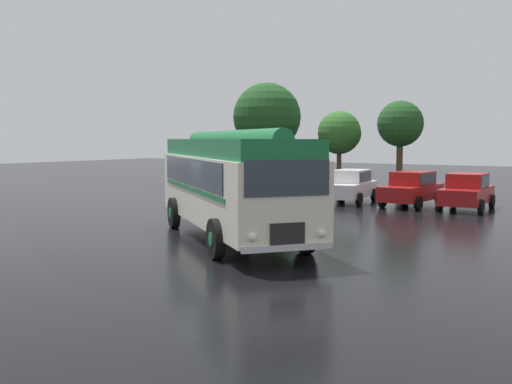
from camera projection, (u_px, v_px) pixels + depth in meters
ground_plane at (228, 243)px, 18.55m from camera, size 120.00×120.00×0.00m
vintage_bus at (230, 180)px, 19.20m from camera, size 9.44×8.15×3.49m
car_near_left at (297, 184)px, 31.52m from camera, size 2.39×4.39×1.66m
car_mid_left at (350, 186)px, 30.32m from camera, size 2.33×4.37×1.66m
car_mid_right at (412, 189)px, 28.61m from camera, size 2.16×4.30×1.66m
car_far_right at (467, 191)px, 27.19m from camera, size 2.09×4.27×1.66m
tree_far_left at (267, 118)px, 40.53m from camera, size 4.60×4.60×7.01m
tree_left_of_centre at (341, 133)px, 39.21m from camera, size 2.92×2.85×5.06m
tree_centre at (401, 123)px, 36.73m from camera, size 2.83×2.83×5.57m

